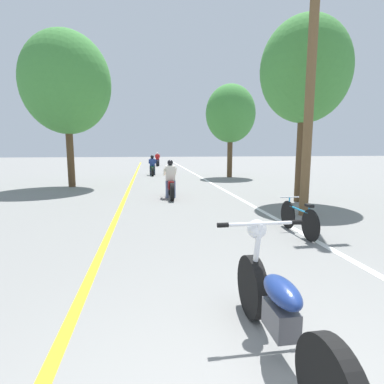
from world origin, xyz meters
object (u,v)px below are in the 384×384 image
at_px(roadside_tree_right_far, 231,114).
at_px(motorcycle_rider_mid, 152,167).
at_px(roadside_tree_right_near, 305,71).
at_px(motorcycle_rider_lead, 170,183).
at_px(motorcycle_foreground, 279,311).
at_px(roadside_tree_left, 66,83).
at_px(motorcycle_rider_far, 158,161).
at_px(bicycle_parked, 298,218).
at_px(utility_pole, 311,81).

bearing_deg(roadside_tree_right_far, motorcycle_rider_mid, 156.80).
relative_size(roadside_tree_right_near, roadside_tree_right_far, 1.06).
xyz_separation_m(roadside_tree_right_far, motorcycle_rider_lead, (-4.28, -7.30, -3.36)).
distance_m(roadside_tree_right_near, motorcycle_foreground, 9.18).
xyz_separation_m(roadside_tree_left, motorcycle_rider_lead, (4.39, -3.82, -4.20)).
xyz_separation_m(roadside_tree_right_far, roadside_tree_left, (-8.67, -3.48, 0.84)).
relative_size(motorcycle_rider_far, bicycle_parked, 1.33).
bearing_deg(motorcycle_rider_mid, motorcycle_foreground, -87.52).
bearing_deg(motorcycle_rider_lead, motorcycle_rider_mid, 93.10).
bearing_deg(bicycle_parked, roadside_tree_left, 126.75).
distance_m(motorcycle_foreground, bicycle_parked, 4.08).
relative_size(utility_pole, motorcycle_rider_far, 3.23).
relative_size(motorcycle_rider_mid, motorcycle_rider_far, 1.00).
bearing_deg(bicycle_parked, motorcycle_rider_lead, 114.17).
relative_size(roadside_tree_right_near, roadside_tree_left, 0.86).
height_order(motorcycle_rider_far, bicycle_parked, motorcycle_rider_far).
xyz_separation_m(utility_pole, bicycle_parked, (-1.06, -1.72, -3.19)).
distance_m(utility_pole, roadside_tree_right_near, 2.36).
xyz_separation_m(motorcycle_rider_far, bicycle_parked, (2.14, -24.86, -0.18)).
relative_size(motorcycle_foreground, motorcycle_rider_lead, 1.04).
relative_size(roadside_tree_right_near, motorcycle_rider_lead, 3.00).
bearing_deg(roadside_tree_right_near, motorcycle_rider_mid, 114.14).
bearing_deg(motorcycle_rider_mid, motorcycle_rider_lead, -86.90).
distance_m(roadside_tree_right_near, motorcycle_rider_lead, 5.92).
relative_size(roadside_tree_right_near, motorcycle_rider_far, 2.82).
height_order(roadside_tree_right_near, roadside_tree_left, roadside_tree_left).
relative_size(motorcycle_rider_lead, bicycle_parked, 1.25).
bearing_deg(motorcycle_rider_lead, roadside_tree_left, 139.01).
height_order(roadside_tree_right_far, motorcycle_rider_mid, roadside_tree_right_far).
bearing_deg(bicycle_parked, motorcycle_rider_far, 94.91).
xyz_separation_m(motorcycle_rider_mid, motorcycle_rider_far, (0.69, 10.34, 0.01)).
relative_size(roadside_tree_right_far, roadside_tree_left, 0.81).
height_order(motorcycle_rider_mid, bicycle_parked, motorcycle_rider_mid).
bearing_deg(motorcycle_foreground, roadside_tree_left, 110.45).
bearing_deg(roadside_tree_right_far, motorcycle_rider_lead, -120.38).
height_order(utility_pole, motorcycle_rider_far, utility_pole).
xyz_separation_m(motorcycle_rider_mid, bicycle_parked, (2.83, -14.53, -0.17)).
distance_m(utility_pole, motorcycle_foreground, 6.84).
bearing_deg(roadside_tree_left, motorcycle_foreground, -69.55).
bearing_deg(motorcycle_rider_lead, roadside_tree_right_near, -18.29).
bearing_deg(roadside_tree_right_far, roadside_tree_left, -158.13).
height_order(utility_pole, roadside_tree_left, roadside_tree_left).
relative_size(utility_pole, roadside_tree_left, 0.98).
bearing_deg(motorcycle_rider_far, roadside_tree_right_near, -78.92).
xyz_separation_m(motorcycle_foreground, bicycle_parked, (2.05, 3.52, -0.09)).
height_order(roadside_tree_right_far, motorcycle_rider_lead, roadside_tree_right_far).
xyz_separation_m(roadside_tree_left, bicycle_parked, (6.72, -8.99, -4.37)).
bearing_deg(roadside_tree_left, bicycle_parked, -53.25).
height_order(roadside_tree_right_far, motorcycle_rider_far, roadside_tree_right_far).
bearing_deg(motorcycle_rider_mid, roadside_tree_right_far, -23.20).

